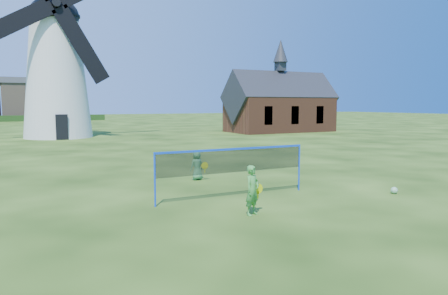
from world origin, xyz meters
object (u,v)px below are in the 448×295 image
at_px(player_boy, 197,166).
at_px(chapel, 280,106).
at_px(player_girl, 252,190).
at_px(windmill, 56,68).
at_px(play_ball, 394,190).
at_px(badminton_net, 233,161).

bearing_deg(player_boy, chapel, -140.47).
xyz_separation_m(chapel, player_girl, (-19.52, -27.22, -2.03)).
relative_size(windmill, chapel, 1.53).
height_order(chapel, player_girl, chapel).
height_order(windmill, player_girl, windmill).
relative_size(windmill, play_ball, 78.33).
relative_size(badminton_net, player_girl, 3.87).
xyz_separation_m(player_girl, player_boy, (0.71, 5.32, -0.10)).
bearing_deg(badminton_net, chapel, 52.99).
bearing_deg(badminton_net, windmill, 95.19).
distance_m(chapel, player_boy, 28.94).
bearing_deg(play_ball, badminton_net, 159.56).
xyz_separation_m(player_girl, play_ball, (5.42, 0.14, -0.54)).
bearing_deg(player_girl, windmill, 69.25).
bearing_deg(player_boy, badminton_net, 76.42).
distance_m(chapel, badminton_net, 31.64).
relative_size(windmill, player_boy, 15.62).
bearing_deg(badminton_net, player_girl, -103.95).
relative_size(windmill, badminton_net, 3.41).
xyz_separation_m(chapel, player_boy, (-18.80, -21.90, -2.13)).
xyz_separation_m(windmill, chapel, (21.52, -2.20, -3.25)).
bearing_deg(player_boy, play_ball, 122.46).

